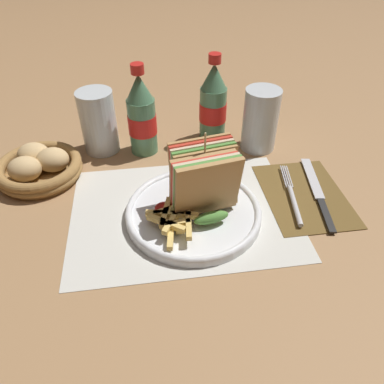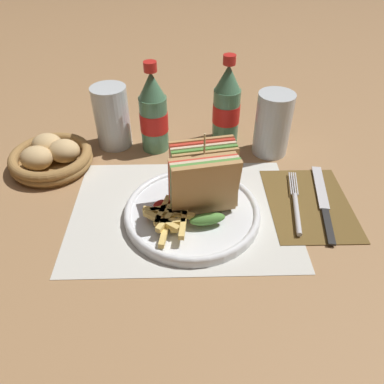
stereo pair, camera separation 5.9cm
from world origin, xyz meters
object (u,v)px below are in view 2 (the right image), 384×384
(fork, at_px, (296,207))
(bread_basket, at_px, (51,157))
(club_sandwich, at_px, (204,181))
(knife, at_px, (323,202))
(coke_bottle_far, at_px, (227,106))
(glass_near, at_px, (272,128))
(coke_bottle_near, at_px, (154,114))
(glass_far, at_px, (112,117))
(plate_main, at_px, (192,213))

(fork, bearing_deg, bread_basket, 171.60)
(club_sandwich, distance_m, fork, 0.18)
(club_sandwich, relative_size, knife, 0.67)
(club_sandwich, bearing_deg, fork, 1.28)
(coke_bottle_far, relative_size, glass_near, 1.43)
(coke_bottle_near, height_order, glass_far, coke_bottle_near)
(club_sandwich, relative_size, coke_bottle_near, 0.75)
(plate_main, bearing_deg, knife, 6.27)
(coke_bottle_far, xyz_separation_m, bread_basket, (-0.36, -0.10, -0.06))
(plate_main, height_order, coke_bottle_far, coke_bottle_far)
(knife, relative_size, coke_bottle_far, 1.12)
(club_sandwich, distance_m, knife, 0.23)
(club_sandwich, distance_m, glass_far, 0.30)
(plate_main, distance_m, glass_far, 0.30)
(club_sandwich, height_order, bread_basket, club_sandwich)
(fork, xyz_separation_m, bread_basket, (-0.47, 0.15, 0.01))
(coke_bottle_near, distance_m, glass_far, 0.09)
(coke_bottle_near, bearing_deg, fork, -39.49)
(plate_main, distance_m, coke_bottle_near, 0.25)
(coke_bottle_far, height_order, bread_basket, coke_bottle_far)
(club_sandwich, distance_m, bread_basket, 0.34)
(plate_main, xyz_separation_m, fork, (0.18, 0.01, -0.00))
(fork, xyz_separation_m, coke_bottle_far, (-0.10, 0.25, 0.07))
(plate_main, height_order, coke_bottle_near, coke_bottle_near)
(fork, relative_size, knife, 0.80)
(glass_near, bearing_deg, coke_bottle_far, 149.40)
(fork, xyz_separation_m, glass_near, (-0.01, 0.19, 0.05))
(plate_main, bearing_deg, coke_bottle_near, 108.33)
(coke_bottle_near, bearing_deg, knife, -32.58)
(coke_bottle_near, distance_m, coke_bottle_far, 0.16)
(fork, xyz_separation_m, knife, (0.05, 0.01, -0.00))
(knife, distance_m, coke_bottle_far, 0.29)
(coke_bottle_far, xyz_separation_m, glass_far, (-0.25, -0.02, -0.02))
(knife, bearing_deg, bread_basket, 174.73)
(club_sandwich, bearing_deg, coke_bottle_near, 113.40)
(fork, relative_size, bread_basket, 1.04)
(coke_bottle_near, bearing_deg, glass_near, -4.93)
(knife, xyz_separation_m, coke_bottle_near, (-0.31, 0.20, 0.08))
(plate_main, relative_size, club_sandwich, 1.63)
(coke_bottle_far, bearing_deg, glass_far, -176.46)
(knife, bearing_deg, fork, -156.35)
(plate_main, bearing_deg, coke_bottle_far, 72.78)
(glass_near, xyz_separation_m, bread_basket, (-0.46, -0.04, -0.04))
(fork, bearing_deg, plate_main, -167.01)
(knife, bearing_deg, club_sandwich, -166.26)
(glass_near, bearing_deg, coke_bottle_near, 175.07)
(coke_bottle_near, distance_m, bread_basket, 0.23)
(fork, height_order, glass_far, glass_far)
(coke_bottle_near, height_order, glass_near, coke_bottle_near)
(fork, relative_size, coke_bottle_far, 0.90)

